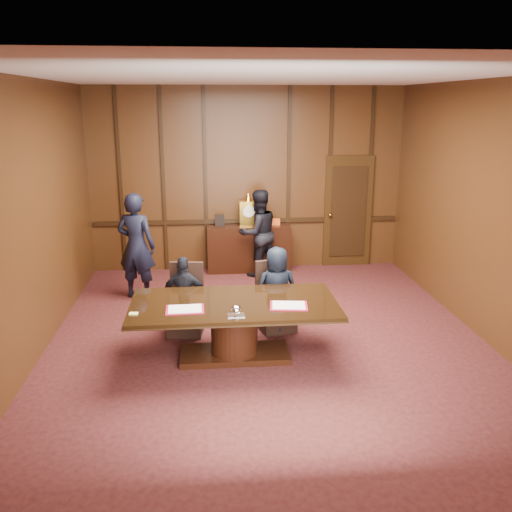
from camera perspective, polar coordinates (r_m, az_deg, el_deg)
The scene contains 13 objects.
room at distance 7.24m, azimuth 1.68°, elevation 4.20°, with size 7.00×7.04×3.50m.
sideboard at distance 10.55m, azimuth -0.79°, elevation 1.02°, with size 1.60×0.45×1.54m.
conference_table at distance 6.95m, azimuth -2.30°, elevation -6.81°, with size 2.62×1.32×0.76m.
folder_left at distance 6.65m, azimuth -7.49°, elevation -5.58°, with size 0.47×0.34×0.02m.
folder_right at distance 6.73m, azimuth 3.46°, elevation -5.24°, with size 0.50×0.38×0.02m.
inkstand at distance 6.41m, azimuth -2.11°, elevation -5.84°, with size 0.20×0.14×0.12m.
notepad at distance 6.63m, azimuth -12.77°, elevation -5.93°, with size 0.10×0.07×0.01m, color #FBF97A.
chair_left at distance 7.84m, azimuth -7.39°, elevation -5.94°, with size 0.54×0.54×0.99m.
chair_right at distance 7.89m, azimuth 2.05°, elevation -5.66°, with size 0.58×0.58×0.99m.
signatory_left at distance 7.67m, azimuth -7.51°, elevation -4.22°, with size 0.67×0.28×1.14m, color black.
signatory_right at distance 7.71m, azimuth 2.20°, elevation -3.58°, with size 0.61×0.40×1.25m, color black.
witness_left at distance 9.18m, azimuth -12.48°, elevation 1.02°, with size 0.65×0.43×1.79m, color black.
witness_right at distance 10.19m, azimuth 0.23°, elevation 2.44°, with size 0.80×0.62×1.64m, color black.
Camera 1 is at (-0.81, -6.90, 3.18)m, focal length 38.00 mm.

